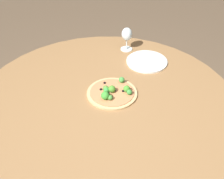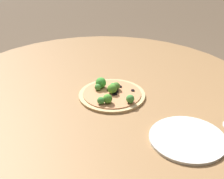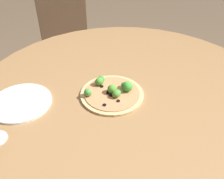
{
  "view_description": "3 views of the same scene",
  "coord_description": "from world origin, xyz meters",
  "views": [
    {
      "loc": [
        -0.95,
        0.74,
        1.8
      ],
      "look_at": [
        0.02,
        -0.06,
        0.8
      ],
      "focal_mm": 50.0,
      "sensor_mm": 36.0,
      "label": 1
    },
    {
      "loc": [
        -0.42,
        -1.04,
        1.39
      ],
      "look_at": [
        0.02,
        -0.06,
        0.8
      ],
      "focal_mm": 50.0,
      "sensor_mm": 36.0,
      "label": 2
    },
    {
      "loc": [
        0.82,
        0.05,
        1.43
      ],
      "look_at": [
        0.02,
        -0.06,
        0.8
      ],
      "focal_mm": 40.0,
      "sensor_mm": 36.0,
      "label": 3
    }
  ],
  "objects": [
    {
      "name": "dining_table",
      "position": [
        0.0,
        0.0,
        0.71
      ],
      "size": [
        1.36,
        1.36,
        0.77
      ],
      "color": "olive",
      "rests_on": "ground_plane"
    },
    {
      "name": "plate_near",
      "position": [
        0.12,
        -0.42,
        0.78
      ],
      "size": [
        0.24,
        0.24,
        0.01
      ],
      "color": "silver",
      "rests_on": "dining_table"
    },
    {
      "name": "wine_glass",
      "position": [
        0.31,
        -0.42,
        0.88
      ],
      "size": [
        0.07,
        0.07,
        0.15
      ],
      "color": "silver",
      "rests_on": "dining_table"
    },
    {
      "name": "pizza",
      "position": [
        0.02,
        -0.06,
        0.79
      ],
      "size": [
        0.26,
        0.26,
        0.06
      ],
      "color": "tan",
      "rests_on": "dining_table"
    }
  ]
}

